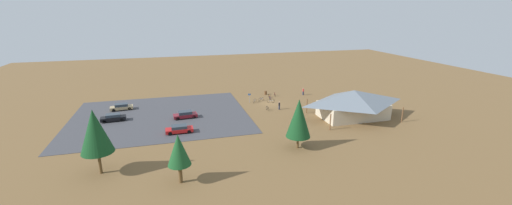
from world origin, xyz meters
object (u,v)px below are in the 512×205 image
bicycle_silver_lone_west (255,101)px  car_maroon_end_stall (185,115)px  car_red_by_curb (179,129)px  bike_pavilion (353,102)px  pine_center (95,131)px  pine_far_west (299,118)px  lot_sign (249,97)px  visitor_crossing_yard (303,91)px  visitor_by_pavilion (279,105)px  bicycle_white_yard_center (271,101)px  bicycle_blue_yard_front (261,99)px  bicycle_green_mid_cluster (348,100)px  car_tan_aisle_side (122,107)px  bicycle_orange_lone_east (269,96)px  car_black_second_row (113,118)px  pine_far_east (179,150)px  bicycle_black_back_row (268,109)px  trash_bin (266,93)px  bicycle_red_by_bin (275,94)px  bicycle_yellow_near_sign (328,101)px  bicycle_purple_edge_north (270,98)px

bicycle_silver_lone_west → car_maroon_end_stall: size_ratio=0.30×
car_red_by_curb → bike_pavilion: bearing=178.7°
pine_center → pine_far_west: (-27.23, -0.41, -0.98)m
lot_sign → pine_center: (26.28, 25.76, 4.32)m
visitor_crossing_yard → visitor_by_pavilion: 13.38m
bicycle_silver_lone_west → car_red_by_curb: bearing=39.2°
bicycle_white_yard_center → bicycle_blue_yard_front: bearing=-51.6°
pine_far_west → bicycle_silver_lone_west: pine_far_west is taller
bicycle_green_mid_cluster → car_tan_aisle_side: bearing=-7.9°
bicycle_orange_lone_east → visitor_crossing_yard: size_ratio=0.99×
car_black_second_row → car_maroon_end_stall: bearing=172.0°
visitor_crossing_yard → pine_far_east: bearing=47.5°
bike_pavilion → bicycle_white_yard_center: 18.52m
bicycle_white_yard_center → visitor_by_pavilion: size_ratio=0.98×
car_black_second_row → bicycle_black_back_row: bearing=177.3°
trash_bin → car_tan_aisle_side: (32.50, 3.83, 0.26)m
pine_far_west → car_tan_aisle_side: size_ratio=1.67×
pine_far_west → car_tan_aisle_side: (27.87, -27.20, -4.04)m
lot_sign → pine_far_west: pine_far_west is taller
visitor_by_pavilion → car_tan_aisle_side: bearing=-14.9°
bicycle_green_mid_cluster → trash_bin: bearing=-33.1°
pine_far_east → bicycle_red_by_bin: size_ratio=3.77×
visitor_by_pavilion → bicycle_yellow_near_sign: bearing=-170.7°
bicycle_silver_lone_west → car_tan_aisle_side: bearing=-4.7°
bike_pavilion → car_tan_aisle_side: size_ratio=3.32×
visitor_crossing_yard → pine_far_west: bearing=64.7°
bicycle_silver_lone_west → bike_pavilion: bearing=136.6°
pine_far_east → bicycle_yellow_near_sign: pine_far_east is taller
car_black_second_row → bicycle_white_yard_center: bearing=-173.3°
lot_sign → pine_far_east: size_ratio=0.35×
bicycle_red_by_bin → bicycle_silver_lone_west: bicycle_silver_lone_west is taller
car_tan_aisle_side → car_black_second_row: car_black_second_row is taller
bicycle_red_by_bin → car_tan_aisle_side: 34.31m
bike_pavilion → bicycle_orange_lone_east: bike_pavilion is taller
bicycle_black_back_row → car_maroon_end_stall: 16.72m
pine_far_west → visitor_by_pavilion: bearing=-101.4°
bicycle_black_back_row → bicycle_purple_edge_north: size_ratio=1.04×
bicycle_white_yard_center → car_red_by_curb: bearing=32.4°
lot_sign → bicycle_orange_lone_east: size_ratio=1.24×
bike_pavilion → pine_far_west: (15.68, 10.21, 1.65)m
car_tan_aisle_side → car_maroon_end_stall: 15.20m
bike_pavilion → visitor_by_pavilion: size_ratio=8.95×
car_tan_aisle_side → car_black_second_row: bearing=84.6°
pine_far_west → bicycle_white_yard_center: (-3.66, -24.03, -4.37)m
lot_sign → bicycle_orange_lone_east: (-5.52, -2.75, -1.05)m
pine_far_east → bicycle_silver_lone_west: 35.32m
car_maroon_end_stall → lot_sign: bearing=-154.5°
bicycle_green_mid_cluster → bike_pavilion: bearing=62.9°
bike_pavilion → bicycle_silver_lone_west: (15.52, -14.68, -2.71)m
pine_center → bicycle_red_by_bin: pine_center is taller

